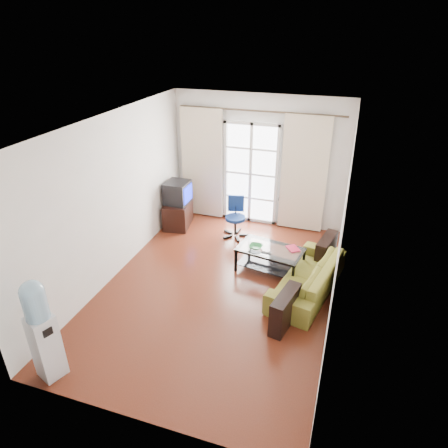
% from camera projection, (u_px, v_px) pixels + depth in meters
% --- Properties ---
extents(floor, '(5.20, 5.20, 0.00)m').
position_uv_depth(floor, '(218.00, 287.00, 6.59)').
color(floor, maroon).
rests_on(floor, ground).
extents(ceiling, '(5.20, 5.20, 0.00)m').
position_uv_depth(ceiling, '(217.00, 123.00, 5.36)').
color(ceiling, white).
rests_on(ceiling, wall_back).
extents(wall_back, '(3.60, 0.02, 2.70)m').
position_uv_depth(wall_back, '(259.00, 161.00, 8.17)').
color(wall_back, white).
rests_on(wall_back, floor).
extents(wall_front, '(3.60, 0.02, 2.70)m').
position_uv_depth(wall_front, '(128.00, 326.00, 3.78)').
color(wall_front, white).
rests_on(wall_front, floor).
extents(wall_left, '(0.02, 5.20, 2.70)m').
position_uv_depth(wall_left, '(113.00, 198.00, 6.47)').
color(wall_left, white).
rests_on(wall_left, floor).
extents(wall_right, '(0.02, 5.20, 2.70)m').
position_uv_depth(wall_right, '(341.00, 231.00, 5.47)').
color(wall_right, white).
rests_on(wall_right, floor).
extents(french_door, '(1.16, 0.06, 2.15)m').
position_uv_depth(french_door, '(251.00, 174.00, 8.29)').
color(french_door, white).
rests_on(french_door, wall_back).
extents(curtain_rod, '(3.30, 0.04, 0.04)m').
position_uv_depth(curtain_rod, '(260.00, 111.00, 7.62)').
color(curtain_rod, '#4C3F2D').
rests_on(curtain_rod, wall_back).
extents(curtain_left, '(0.90, 0.07, 2.35)m').
position_uv_depth(curtain_left, '(202.00, 164.00, 8.47)').
color(curtain_left, beige).
rests_on(curtain_left, curtain_rod).
extents(curtain_right, '(0.90, 0.07, 2.35)m').
position_uv_depth(curtain_right, '(304.00, 175.00, 7.87)').
color(curtain_right, beige).
rests_on(curtain_right, curtain_rod).
extents(radiator, '(0.64, 0.12, 0.64)m').
position_uv_depth(radiator, '(293.00, 213.00, 8.33)').
color(radiator, gray).
rests_on(radiator, floor).
extents(sofa, '(2.15, 1.49, 0.54)m').
position_uv_depth(sofa, '(308.00, 277.00, 6.39)').
color(sofa, brown).
rests_on(sofa, floor).
extents(coffee_table, '(1.19, 0.80, 0.44)m').
position_uv_depth(coffee_table, '(270.00, 257.00, 6.89)').
color(coffee_table, silver).
rests_on(coffee_table, floor).
extents(bowl, '(0.28, 0.28, 0.06)m').
position_uv_depth(bowl, '(256.00, 247.00, 6.82)').
color(bowl, '#30854F').
rests_on(bowl, coffee_table).
extents(book, '(0.40, 0.41, 0.02)m').
position_uv_depth(book, '(288.00, 249.00, 6.78)').
color(book, maroon).
rests_on(book, coffee_table).
extents(remote, '(0.16, 0.05, 0.02)m').
position_uv_depth(remote, '(266.00, 253.00, 6.69)').
color(remote, black).
rests_on(remote, coffee_table).
extents(tv_stand, '(0.60, 0.80, 0.54)m').
position_uv_depth(tv_stand, '(178.00, 214.00, 8.44)').
color(tv_stand, black).
rests_on(tv_stand, floor).
extents(crt_tv, '(0.51, 0.50, 0.46)m').
position_uv_depth(crt_tv, '(177.00, 192.00, 8.21)').
color(crt_tv, black).
rests_on(crt_tv, tv_stand).
extents(task_chair, '(0.68, 0.68, 0.82)m').
position_uv_depth(task_chair, '(235.00, 225.00, 8.06)').
color(task_chair, black).
rests_on(task_chair, floor).
extents(water_cooler, '(0.36, 0.36, 1.39)m').
position_uv_depth(water_cooler, '(42.00, 328.00, 4.65)').
color(water_cooler, silver).
rests_on(water_cooler, floor).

